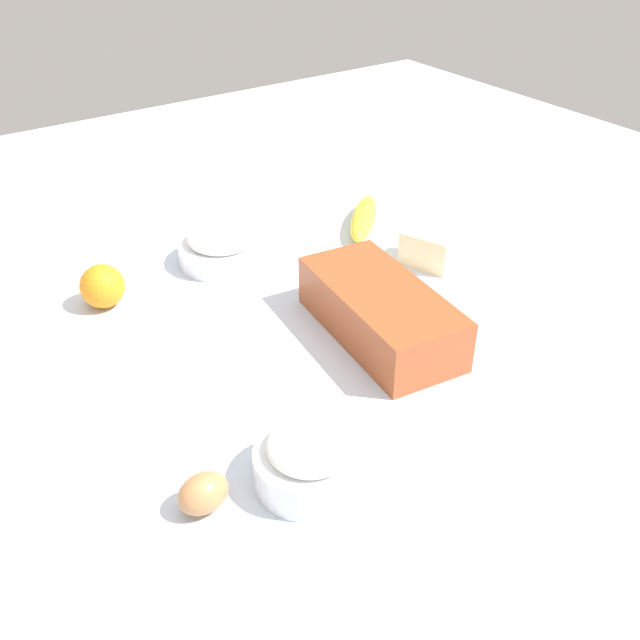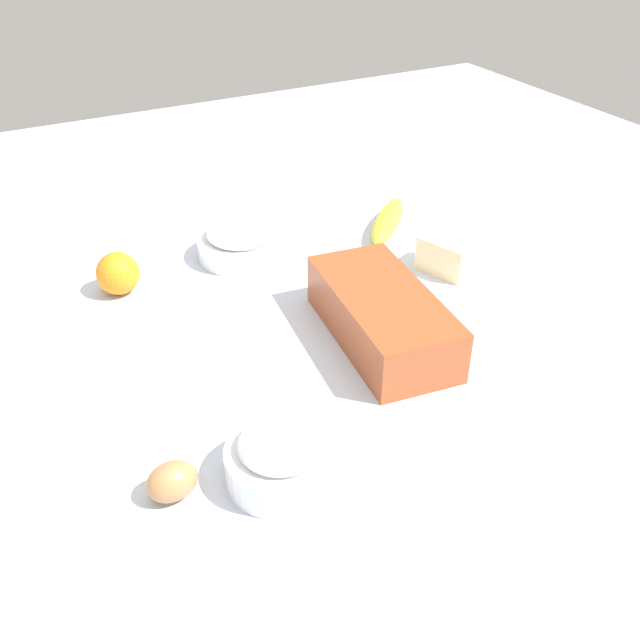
{
  "view_description": "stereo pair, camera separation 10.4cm",
  "coord_description": "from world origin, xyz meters",
  "px_view_note": "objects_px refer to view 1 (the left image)",
  "views": [
    {
      "loc": [
        -0.71,
        0.49,
        0.61
      ],
      "look_at": [
        0.0,
        0.0,
        0.04
      ],
      "focal_mm": 40.24,
      "sensor_mm": 36.0,
      "label": 1
    },
    {
      "loc": [
        -0.76,
        0.4,
        0.61
      ],
      "look_at": [
        0.0,
        0.0,
        0.04
      ],
      "focal_mm": 40.24,
      "sensor_mm": 36.0,
      "label": 2
    }
  ],
  "objects_px": {
    "orange_fruit": "(102,286)",
    "butter_block": "(430,248)",
    "loaf_pan": "(380,311)",
    "sugar_bowl": "(221,246)",
    "banana": "(364,218)",
    "egg_near_butter": "(203,493)",
    "flour_bowl": "(310,459)"
  },
  "relations": [
    {
      "from": "sugar_bowl",
      "to": "butter_block",
      "type": "bearing_deg",
      "value": -125.57
    },
    {
      "from": "flour_bowl",
      "to": "butter_block",
      "type": "height_order",
      "value": "flour_bowl"
    },
    {
      "from": "sugar_bowl",
      "to": "banana",
      "type": "xyz_separation_m",
      "value": [
        -0.03,
        -0.29,
        -0.01
      ]
    },
    {
      "from": "sugar_bowl",
      "to": "butter_block",
      "type": "relative_size",
      "value": 1.69
    },
    {
      "from": "banana",
      "to": "butter_block",
      "type": "distance_m",
      "value": 0.18
    },
    {
      "from": "butter_block",
      "to": "egg_near_butter",
      "type": "xyz_separation_m",
      "value": [
        -0.28,
        0.58,
        -0.01
      ]
    },
    {
      "from": "banana",
      "to": "sugar_bowl",
      "type": "bearing_deg",
      "value": 83.47
    },
    {
      "from": "flour_bowl",
      "to": "sugar_bowl",
      "type": "bearing_deg",
      "value": -17.57
    },
    {
      "from": "orange_fruit",
      "to": "butter_block",
      "type": "relative_size",
      "value": 0.78
    },
    {
      "from": "loaf_pan",
      "to": "banana",
      "type": "height_order",
      "value": "loaf_pan"
    },
    {
      "from": "loaf_pan",
      "to": "banana",
      "type": "xyz_separation_m",
      "value": [
        0.3,
        -0.2,
        -0.02
      ]
    },
    {
      "from": "egg_near_butter",
      "to": "loaf_pan",
      "type": "bearing_deg",
      "value": -67.5
    },
    {
      "from": "flour_bowl",
      "to": "egg_near_butter",
      "type": "bearing_deg",
      "value": 74.93
    },
    {
      "from": "sugar_bowl",
      "to": "orange_fruit",
      "type": "relative_size",
      "value": 2.16
    },
    {
      "from": "flour_bowl",
      "to": "sugar_bowl",
      "type": "distance_m",
      "value": 0.54
    },
    {
      "from": "loaf_pan",
      "to": "flour_bowl",
      "type": "height_order",
      "value": "loaf_pan"
    },
    {
      "from": "loaf_pan",
      "to": "orange_fruit",
      "type": "bearing_deg",
      "value": 51.46
    },
    {
      "from": "butter_block",
      "to": "egg_near_butter",
      "type": "height_order",
      "value": "butter_block"
    },
    {
      "from": "flour_bowl",
      "to": "butter_block",
      "type": "distance_m",
      "value": 0.55
    },
    {
      "from": "sugar_bowl",
      "to": "butter_block",
      "type": "distance_m",
      "value": 0.36
    },
    {
      "from": "loaf_pan",
      "to": "butter_block",
      "type": "relative_size",
      "value": 3.26
    },
    {
      "from": "loaf_pan",
      "to": "sugar_bowl",
      "type": "xyz_separation_m",
      "value": [
        0.33,
        0.09,
        -0.01
      ]
    },
    {
      "from": "flour_bowl",
      "to": "orange_fruit",
      "type": "bearing_deg",
      "value": 6.42
    },
    {
      "from": "butter_block",
      "to": "egg_near_butter",
      "type": "distance_m",
      "value": 0.64
    },
    {
      "from": "sugar_bowl",
      "to": "banana",
      "type": "bearing_deg",
      "value": -96.53
    },
    {
      "from": "sugar_bowl",
      "to": "banana",
      "type": "distance_m",
      "value": 0.29
    },
    {
      "from": "loaf_pan",
      "to": "sugar_bowl",
      "type": "height_order",
      "value": "loaf_pan"
    },
    {
      "from": "loaf_pan",
      "to": "egg_near_butter",
      "type": "height_order",
      "value": "loaf_pan"
    },
    {
      "from": "flour_bowl",
      "to": "egg_near_butter",
      "type": "distance_m",
      "value": 0.12
    },
    {
      "from": "orange_fruit",
      "to": "egg_near_butter",
      "type": "bearing_deg",
      "value": 172.26
    },
    {
      "from": "sugar_bowl",
      "to": "banana",
      "type": "relative_size",
      "value": 0.8
    },
    {
      "from": "loaf_pan",
      "to": "orange_fruit",
      "type": "height_order",
      "value": "loaf_pan"
    }
  ]
}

